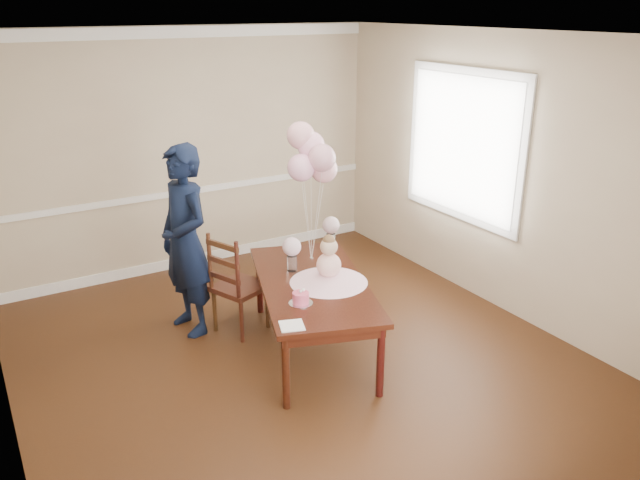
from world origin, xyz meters
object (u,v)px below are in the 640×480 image
at_px(dining_chair_seat, 240,287).
at_px(woman, 185,241).
at_px(dining_table_top, 313,284).
at_px(birthday_cake, 301,298).

distance_m(dining_chair_seat, woman, 0.66).
distance_m(dining_table_top, birthday_cake, 0.44).
height_order(dining_chair_seat, woman, woman).
bearing_deg(dining_chair_seat, birthday_cake, -105.97).
distance_m(birthday_cake, woman, 1.35).
height_order(dining_table_top, woman, woman).
bearing_deg(birthday_cake, woman, 112.17).
distance_m(dining_table_top, dining_chair_seat, 0.80).
height_order(birthday_cake, woman, woman).
bearing_deg(dining_table_top, dining_chair_seat, 139.59).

